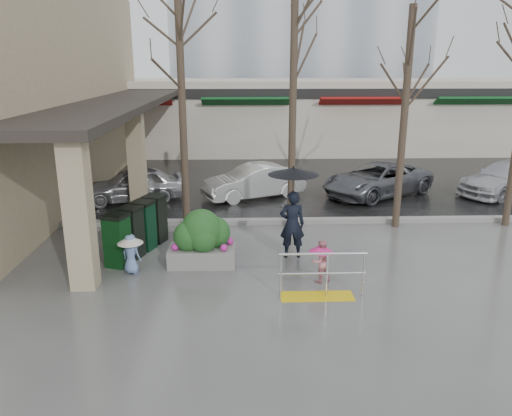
{
  "coord_description": "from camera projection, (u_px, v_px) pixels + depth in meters",
  "views": [
    {
      "loc": [
        -0.37,
        -11.08,
        4.92
      ],
      "look_at": [
        0.05,
        1.32,
        1.3
      ],
      "focal_mm": 35.0,
      "sensor_mm": 36.0,
      "label": 1
    }
  ],
  "objects": [
    {
      "name": "woman",
      "position": [
        293.0,
        205.0,
        12.76
      ],
      "size": [
        1.3,
        1.3,
        2.44
      ],
      "rotation": [
        0.0,
        0.0,
        3.15
      ],
      "color": "black",
      "rests_on": "ground"
    },
    {
      "name": "car_b",
      "position": [
        254.0,
        182.0,
        18.74
      ],
      "size": [
        4.04,
        2.76,
        1.26
      ],
      "primitive_type": "imported",
      "rotation": [
        0.0,
        0.0,
        -1.16
      ],
      "color": "silver",
      "rests_on": "ground"
    },
    {
      "name": "street_asphalt",
      "position": [
        245.0,
        140.0,
        33.13
      ],
      "size": [
        120.0,
        36.0,
        0.01
      ],
      "primitive_type": "cube",
      "color": "black",
      "rests_on": "ground"
    },
    {
      "name": "car_c",
      "position": [
        377.0,
        179.0,
        19.09
      ],
      "size": [
        4.95,
        4.2,
        1.26
      ],
      "primitive_type": "imported",
      "rotation": [
        0.0,
        0.0,
        -1.0
      ],
      "color": "slate",
      "rests_on": "ground"
    },
    {
      "name": "near_building",
      "position": [
        4.0,
        89.0,
        18.28
      ],
      "size": [
        6.0,
        18.0,
        8.0
      ],
      "primitive_type": "cube",
      "color": "tan",
      "rests_on": "ground"
    },
    {
      "name": "curb",
      "position": [
        251.0,
        221.0,
        15.84
      ],
      "size": [
        120.0,
        0.3,
        0.15
      ],
      "primitive_type": "cube",
      "color": "gray",
      "rests_on": "ground"
    },
    {
      "name": "child_pink",
      "position": [
        321.0,
        258.0,
        11.51
      ],
      "size": [
        0.61,
        0.56,
        1.02
      ],
      "rotation": [
        0.0,
        0.0,
        3.57
      ],
      "color": "pink",
      "rests_on": "ground"
    },
    {
      "name": "ground",
      "position": [
        256.0,
        275.0,
        12.02
      ],
      "size": [
        120.0,
        120.0,
        0.0
      ],
      "primitive_type": "plane",
      "color": "#51514F",
      "rests_on": "ground"
    },
    {
      "name": "pillar_front",
      "position": [
        79.0,
        213.0,
        10.92
      ],
      "size": [
        0.55,
        0.55,
        3.5
      ],
      "primitive_type": "cube",
      "color": "tan",
      "rests_on": "ground"
    },
    {
      "name": "tree_midwest",
      "position": [
        294.0,
        51.0,
        14.05
      ],
      "size": [
        3.2,
        3.2,
        7.0
      ],
      "color": "#382B21",
      "rests_on": "ground"
    },
    {
      "name": "planter",
      "position": [
        202.0,
        239.0,
        12.46
      ],
      "size": [
        1.69,
        0.99,
        1.46
      ],
      "rotation": [
        0.0,
        0.0,
        -0.02
      ],
      "color": "slate",
      "rests_on": "ground"
    },
    {
      "name": "pillar_back",
      "position": [
        137.0,
        159.0,
        17.16
      ],
      "size": [
        0.55,
        0.55,
        3.5
      ],
      "primitive_type": "cube",
      "color": "tan",
      "rests_on": "ground"
    },
    {
      "name": "canopy_slab",
      "position": [
        120.0,
        99.0,
        18.53
      ],
      "size": [
        2.8,
        18.0,
        0.25
      ],
      "primitive_type": "cube",
      "color": "#2D2823",
      "rests_on": "pillar_front"
    },
    {
      "name": "news_boxes",
      "position": [
        137.0,
        229.0,
        13.26
      ],
      "size": [
        1.36,
        2.47,
        1.36
      ],
      "rotation": [
        0.0,
        0.0,
        -0.35
      ],
      "color": "#0D3A15",
      "rests_on": "ground"
    },
    {
      "name": "handrail",
      "position": [
        320.0,
        281.0,
        10.81
      ],
      "size": [
        1.9,
        0.5,
        1.03
      ],
      "color": "yellow",
      "rests_on": "ground"
    },
    {
      "name": "car_d",
      "position": [
        507.0,
        178.0,
        19.25
      ],
      "size": [
        4.66,
        3.59,
        1.26
      ],
      "primitive_type": "imported",
      "rotation": [
        0.0,
        0.0,
        -1.08
      ],
      "color": "#B9B9BE",
      "rests_on": "ground"
    },
    {
      "name": "storefront_row",
      "position": [
        280.0,
        115.0,
        28.76
      ],
      "size": [
        34.0,
        6.74,
        4.0
      ],
      "color": "beige",
      "rests_on": "ground"
    },
    {
      "name": "tree_west",
      "position": [
        180.0,
        57.0,
        13.99
      ],
      "size": [
        3.2,
        3.2,
        6.8
      ],
      "color": "#382B21",
      "rests_on": "ground"
    },
    {
      "name": "car_a",
      "position": [
        133.0,
        184.0,
        18.29
      ],
      "size": [
        3.96,
        2.41,
        1.26
      ],
      "primitive_type": "imported",
      "rotation": [
        0.0,
        0.0,
        -1.3
      ],
      "color": "#A2A2A6",
      "rests_on": "ground"
    },
    {
      "name": "child_blue",
      "position": [
        131.0,
        249.0,
        11.98
      ],
      "size": [
        0.62,
        0.62,
        0.99
      ],
      "rotation": [
        0.0,
        0.0,
        2.74
      ],
      "color": "#6B87BE",
      "rests_on": "ground"
    },
    {
      "name": "tree_mideast",
      "position": [
        408.0,
        65.0,
        14.26
      ],
      "size": [
        3.2,
        3.2,
        6.5
      ],
      "color": "#382B21",
      "rests_on": "ground"
    }
  ]
}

